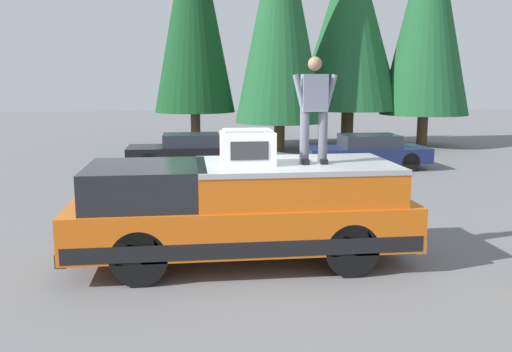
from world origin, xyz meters
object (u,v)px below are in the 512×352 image
Objects in this scene: compressor_unit at (247,147)px; parked_car_navy at (367,152)px; person_on_truck_bed at (314,107)px; parked_car_black at (189,151)px; pickup_truck at (242,210)px.

compressor_unit is 0.20× the size of parked_car_navy.
person_on_truck_bed is at bearing -91.26° from compressor_unit.
person_on_truck_bed is at bearing -169.08° from parked_car_black.
parked_car_black is at bearing 4.69° from pickup_truck.
person_on_truck_bed is 10.60m from parked_car_black.
parked_car_black is (10.23, 1.97, -1.97)m from person_on_truck_bed.
parked_car_navy and parked_car_black have the same top height.
parked_car_navy is (9.09, -5.14, -0.29)m from pickup_truck.
pickup_truck is 3.28× the size of person_on_truck_bed.
person_on_truck_bed reaches higher than parked_car_navy.
pickup_truck is 10.14m from parked_car_black.
pickup_truck is at bearing 150.49° from parked_car_navy.
parked_car_black is (10.21, 0.91, -1.35)m from compressor_unit.
parked_car_black is at bearing 10.92° from person_on_truck_bed.
compressor_unit is 1.24m from person_on_truck_bed.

